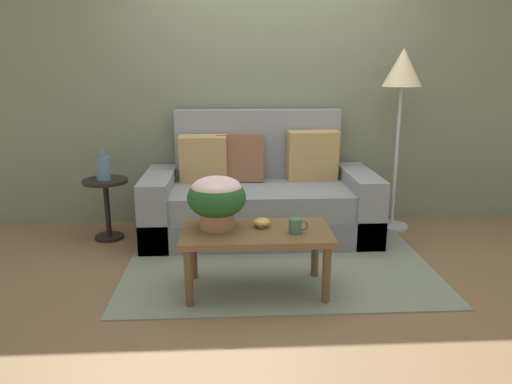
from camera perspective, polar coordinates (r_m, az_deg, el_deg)
name	(u,v)px	position (r m, az deg, el deg)	size (l,w,h in m)	color
ground_plane	(277,260)	(3.92, 2.45, -7.95)	(14.00, 14.00, 0.00)	brown
wall_back	(267,80)	(4.75, 1.28, 12.90)	(6.40, 0.12, 2.73)	slate
area_rug	(276,256)	(3.98, 2.36, -7.53)	(2.32, 1.93, 0.01)	gray
couch	(259,198)	(4.41, 0.40, -0.75)	(2.03, 0.91, 1.11)	slate
coffee_table	(256,239)	(3.28, 0.03, -5.48)	(0.99, 0.54, 0.44)	brown
side_table	(106,198)	(4.48, -17.06, -0.66)	(0.39, 0.39, 0.54)	black
floor_lamp	(402,81)	(4.62, 16.66, 12.35)	(0.35, 0.35, 1.65)	#B2B2B7
potted_plant	(217,197)	(3.26, -4.61, -0.62)	(0.39, 0.39, 0.35)	#A36B4C
coffee_mug	(296,226)	(3.21, 4.63, -3.94)	(0.13, 0.08, 0.10)	#3D664C
snack_bowl	(262,222)	(3.31, 0.67, -3.54)	(0.12, 0.12, 0.06)	gold
table_vase	(103,168)	(4.41, -17.41, 2.74)	(0.12, 0.12, 0.27)	slate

